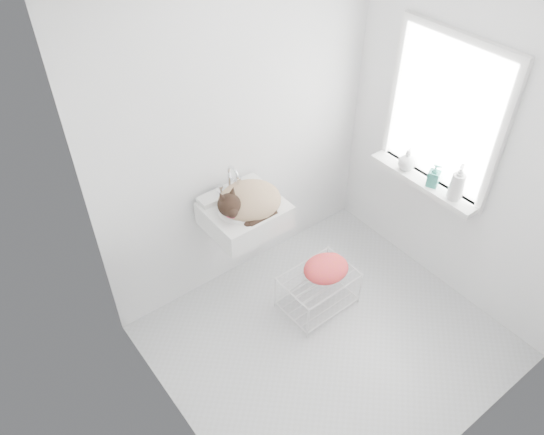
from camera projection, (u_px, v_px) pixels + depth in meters
floor at (329, 341)px, 3.75m from camera, size 2.20×2.00×0.02m
back_wall at (240, 129)px, 3.52m from camera, size 2.20×0.02×2.50m
right_wall at (468, 139)px, 3.43m from camera, size 0.02×2.00×2.50m
left_wall at (169, 299)px, 2.42m from camera, size 0.02×2.00×2.50m
window_glass at (445, 114)px, 3.48m from camera, size 0.01×0.80×1.00m
window_frame at (444, 115)px, 3.47m from camera, size 0.04×0.90×1.10m
windowsill at (423, 181)px, 3.79m from camera, size 0.16×0.88×0.04m
sink at (244, 205)px, 3.55m from camera, size 0.52×0.45×0.21m
faucet at (228, 176)px, 3.57m from camera, size 0.19×0.13×0.19m
cat at (247, 201)px, 3.52m from camera, size 0.50×0.45×0.28m
wire_rack at (318, 291)px, 3.91m from camera, size 0.52×0.37×0.31m
towel at (326, 272)px, 3.79m from camera, size 0.38×0.31×0.14m
bottle_a at (453, 198)px, 3.61m from camera, size 0.12×0.12×0.23m
bottle_b at (432, 185)px, 3.72m from camera, size 0.10×0.10×0.17m
bottle_c at (405, 169)px, 3.87m from camera, size 0.16×0.16×0.16m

